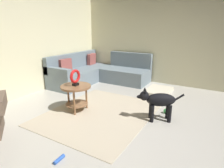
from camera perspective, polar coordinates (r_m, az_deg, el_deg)
ground_plane at (r=3.43m, az=4.93°, el=-13.04°), size 6.00×6.00×0.10m
wall_back at (r=5.00m, az=-27.23°, el=11.51°), size 6.00×0.12×2.70m
wall_right at (r=5.79m, az=18.43°, el=12.96°), size 0.12×6.00×2.70m
area_rug at (r=3.83m, az=-3.61°, el=-8.73°), size 2.30×1.90×0.01m
sectional_couch at (r=5.88m, az=-4.33°, el=3.34°), size 2.20×2.25×0.88m
side_table at (r=3.86m, az=-10.77°, el=-2.20°), size 0.60×0.60×0.54m
torus_sculpture at (r=3.78m, az=-11.02°, el=2.03°), size 0.28×0.08×0.33m
dog_bed_mat at (r=5.13m, az=13.84°, el=-1.99°), size 0.80×0.60×0.09m
dog at (r=3.52m, az=13.77°, el=-5.01°), size 0.46×0.77×0.63m
dog_toy_ball at (r=3.96m, az=15.93°, el=-7.83°), size 0.10×0.10×0.10m
dog_toy_rope at (r=2.71m, az=-15.63°, el=-21.00°), size 0.18×0.06×0.05m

